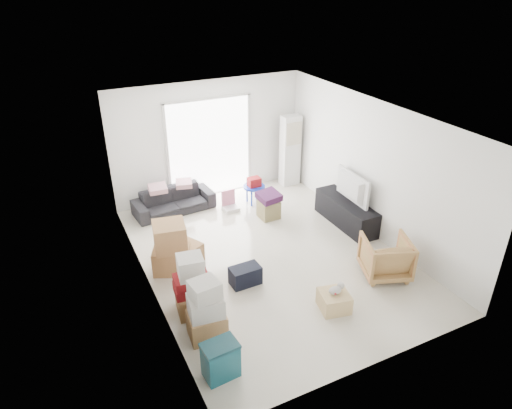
{
  "coord_description": "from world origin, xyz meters",
  "views": [
    {
      "loc": [
        -3.4,
        -6.35,
        4.85
      ],
      "look_at": [
        -0.18,
        0.2,
        1.03
      ],
      "focal_mm": 32.0,
      "sensor_mm": 36.0,
      "label": 1
    }
  ],
  "objects": [
    {
      "name": "armchair",
      "position": [
        1.54,
        -1.42,
        0.4
      ],
      "size": [
        0.98,
        0.95,
        0.8
      ],
      "primitive_type": "imported",
      "rotation": [
        0.0,
        0.0,
        2.78
      ],
      "color": "#9D8045",
      "rests_on": "room_shell"
    },
    {
      "name": "kids_table",
      "position": [
        0.69,
        2.08,
        0.45
      ],
      "size": [
        0.5,
        0.5,
        0.63
      ],
      "rotation": [
        0.0,
        0.0,
        0.12
      ],
      "color": "#112DAA",
      "rests_on": "room_shell"
    },
    {
      "name": "room_shell",
      "position": [
        0.0,
        0.0,
        1.35
      ],
      "size": [
        4.98,
        6.48,
        3.18
      ],
      "color": "beige",
      "rests_on": "ground"
    },
    {
      "name": "toy_walker",
      "position": [
        0.06,
        2.01,
        0.13
      ],
      "size": [
        0.34,
        0.3,
        0.45
      ],
      "rotation": [
        0.0,
        0.0,
        0.03
      ],
      "color": "silver",
      "rests_on": "room_shell"
    },
    {
      "name": "ac_tower",
      "position": [
        1.95,
        2.65,
        0.88
      ],
      "size": [
        0.45,
        0.3,
        1.75
      ],
      "primitive_type": "cube",
      "color": "silver",
      "rests_on": "room_shell"
    },
    {
      "name": "wood_crate",
      "position": [
        0.22,
        -1.79,
        0.15
      ],
      "size": [
        0.53,
        0.53,
        0.3
      ],
      "primitive_type": "cube",
      "rotation": [
        0.0,
        0.0,
        -0.21
      ],
      "color": "tan",
      "rests_on": "room_shell"
    },
    {
      "name": "box_stack_b",
      "position": [
        -1.8,
        -0.86,
        0.44
      ],
      "size": [
        0.58,
        0.56,
        1.02
      ],
      "rotation": [
        0.0,
        0.0,
        -0.07
      ],
      "color": "#AE7E4E",
      "rests_on": "room_shell"
    },
    {
      "name": "sofa",
      "position": [
        -1.08,
        2.5,
        0.35
      ],
      "size": [
        1.8,
        0.66,
        0.69
      ],
      "primitive_type": "imported",
      "rotation": [
        0.0,
        0.0,
        0.09
      ],
      "color": "#242328",
      "rests_on": "room_shell"
    },
    {
      "name": "television",
      "position": [
        2.0,
        0.35,
        0.61
      ],
      "size": [
        0.64,
        1.07,
        0.14
      ],
      "primitive_type": "imported",
      "rotation": [
        0.0,
        0.0,
        1.54
      ],
      "color": "black",
      "rests_on": "tv_console"
    },
    {
      "name": "duffel_bag",
      "position": [
        -0.77,
        -0.58,
        0.17
      ],
      "size": [
        0.53,
        0.32,
        0.33
      ],
      "primitive_type": "cube",
      "rotation": [
        0.0,
        0.0,
        0.03
      ],
      "color": "black",
      "rests_on": "room_shell"
    },
    {
      "name": "ottoman",
      "position": [
        0.68,
        1.32,
        0.2
      ],
      "size": [
        0.41,
        0.41,
        0.4
      ],
      "primitive_type": "cube",
      "rotation": [
        0.0,
        0.0,
        0.02
      ],
      "color": "#948456",
      "rests_on": "room_shell"
    },
    {
      "name": "pillow_right",
      "position": [
        -0.8,
        2.54,
        0.76
      ],
      "size": [
        0.45,
        0.4,
        0.13
      ],
      "primitive_type": "cube",
      "rotation": [
        0.0,
        0.0,
        -0.28
      ],
      "color": "#C8929D",
      "rests_on": "sofa"
    },
    {
      "name": "storage_bins",
      "position": [
        -1.9,
        -2.25,
        0.27
      ],
      "size": [
        0.49,
        0.36,
        0.54
      ],
      "rotation": [
        0.0,
        0.0,
        0.08
      ],
      "color": "#155160",
      "rests_on": "room_shell"
    },
    {
      "name": "blanket",
      "position": [
        0.68,
        1.32,
        0.47
      ],
      "size": [
        0.48,
        0.48,
        0.14
      ],
      "primitive_type": "cube",
      "rotation": [
        0.0,
        0.0,
        0.1
      ],
      "color": "#461C46",
      "rests_on": "ottoman"
    },
    {
      "name": "box_stack_a",
      "position": [
        -1.8,
        -1.47,
        0.44
      ],
      "size": [
        0.57,
        0.49,
        0.97
      ],
      "rotation": [
        0.0,
        0.0,
        -0.02
      ],
      "color": "#AE7E4E",
      "rests_on": "room_shell"
    },
    {
      "name": "loose_box",
      "position": [
        -1.43,
        0.48,
        0.18
      ],
      "size": [
        0.58,
        0.58,
        0.36
      ],
      "primitive_type": "cube",
      "rotation": [
        0.0,
        0.0,
        0.47
      ],
      "color": "#AE7E4E",
      "rests_on": "room_shell"
    },
    {
      "name": "tv_console",
      "position": [
        2.0,
        0.35,
        0.27
      ],
      "size": [
        0.49,
        1.63,
        0.54
      ],
      "primitive_type": "cube",
      "color": "black",
      "rests_on": "room_shell"
    },
    {
      "name": "plush_bunny",
      "position": [
        0.25,
        -1.79,
        0.37
      ],
      "size": [
        0.29,
        0.17,
        0.15
      ],
      "rotation": [
        0.0,
        0.0,
        0.35
      ],
      "color": "#B2ADA8",
      "rests_on": "wood_crate"
    },
    {
      "name": "pillow_left",
      "position": [
        -1.4,
        2.53,
        0.75
      ],
      "size": [
        0.41,
        0.33,
        0.12
      ],
      "primitive_type": "cube",
      "rotation": [
        0.0,
        0.0,
        -0.07
      ],
      "color": "#C8929D",
      "rests_on": "sofa"
    },
    {
      "name": "box_stack_c",
      "position": [
        -1.77,
        0.36,
        0.46
      ],
      "size": [
        0.79,
        0.73,
        0.94
      ],
      "rotation": [
        0.0,
        0.0,
        -0.27
      ],
      "color": "#AE7E4E",
      "rests_on": "room_shell"
    },
    {
      "name": "sliding_door",
      "position": [
        0.0,
        2.98,
        1.24
      ],
      "size": [
        2.1,
        0.04,
        2.33
      ],
      "color": "white",
      "rests_on": "room_shell"
    }
  ]
}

